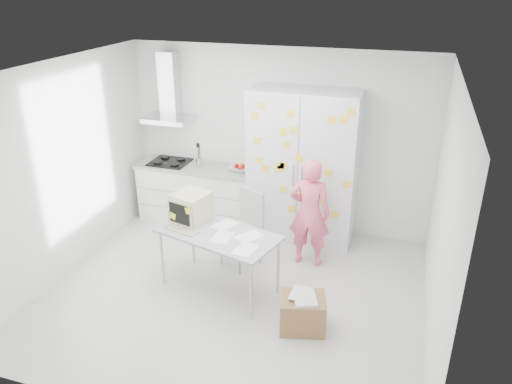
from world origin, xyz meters
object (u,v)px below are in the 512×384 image
(desk, at_px, (201,218))
(chair, at_px, (245,223))
(person, at_px, (310,213))
(cardboard_box, at_px, (302,312))

(desk, distance_m, chair, 0.75)
(desk, xyz_separation_m, chair, (0.37, 0.58, -0.29))
(person, relative_size, chair, 1.46)
(desk, bearing_deg, cardboard_box, -6.14)
(person, distance_m, cardboard_box, 1.49)
(chair, height_order, cardboard_box, chair)
(person, relative_size, cardboard_box, 2.62)
(chair, bearing_deg, desk, -94.69)
(person, distance_m, desk, 1.44)
(desk, height_order, cardboard_box, desk)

